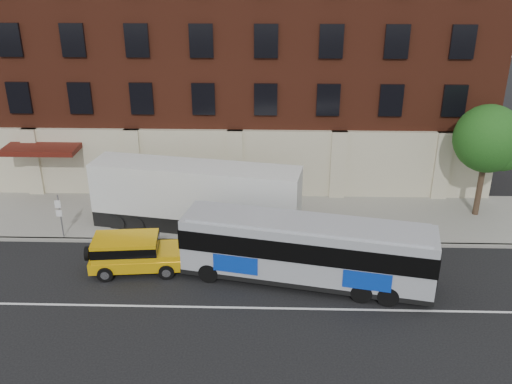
{
  "coord_description": "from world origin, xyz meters",
  "views": [
    {
      "loc": [
        2.09,
        -18.65,
        13.65
      ],
      "look_at": [
        1.39,
        5.5,
        3.08
      ],
      "focal_mm": 38.93,
      "sensor_mm": 36.0,
      "label": 1
    }
  ],
  "objects_px": {
    "sign_pole": "(60,214)",
    "shipping_container": "(196,198)",
    "street_tree": "(489,141)",
    "yellow_suv": "(132,252)",
    "city_bus": "(306,249)"
  },
  "relations": [
    {
      "from": "street_tree",
      "to": "city_bus",
      "type": "height_order",
      "value": "street_tree"
    },
    {
      "from": "street_tree",
      "to": "yellow_suv",
      "type": "xyz_separation_m",
      "value": [
        -17.75,
        -6.16,
        -3.43
      ]
    },
    {
      "from": "shipping_container",
      "to": "sign_pole",
      "type": "bearing_deg",
      "value": -168.14
    },
    {
      "from": "sign_pole",
      "to": "street_tree",
      "type": "height_order",
      "value": "street_tree"
    },
    {
      "from": "shipping_container",
      "to": "street_tree",
      "type": "bearing_deg",
      "value": 7.17
    },
    {
      "from": "street_tree",
      "to": "city_bus",
      "type": "xyz_separation_m",
      "value": [
        -9.86,
        -6.89,
        -2.75
      ]
    },
    {
      "from": "yellow_suv",
      "to": "city_bus",
      "type": "bearing_deg",
      "value": -5.26
    },
    {
      "from": "sign_pole",
      "to": "shipping_container",
      "type": "xyz_separation_m",
      "value": [
        6.71,
        1.41,
        0.33
      ]
    },
    {
      "from": "city_bus",
      "to": "yellow_suv",
      "type": "relative_size",
      "value": 2.46
    },
    {
      "from": "shipping_container",
      "to": "yellow_suv",
      "type": "bearing_deg",
      "value": -119.72
    },
    {
      "from": "street_tree",
      "to": "shipping_container",
      "type": "height_order",
      "value": "street_tree"
    },
    {
      "from": "yellow_suv",
      "to": "sign_pole",
      "type": "bearing_deg",
      "value": 146.67
    },
    {
      "from": "city_bus",
      "to": "street_tree",
      "type": "bearing_deg",
      "value": 34.94
    },
    {
      "from": "yellow_suv",
      "to": "shipping_container",
      "type": "relative_size",
      "value": 0.41
    },
    {
      "from": "city_bus",
      "to": "shipping_container",
      "type": "xyz_separation_m",
      "value": [
        -5.48,
        4.96,
        0.12
      ]
    }
  ]
}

